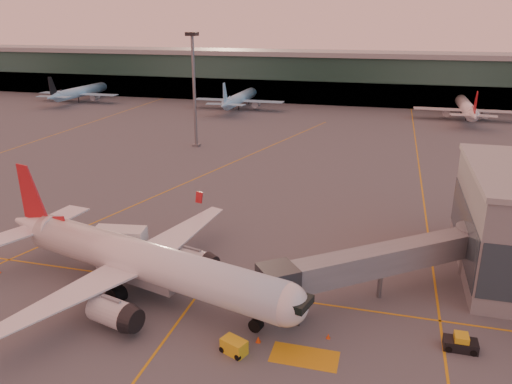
% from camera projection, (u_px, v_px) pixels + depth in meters
% --- Properties ---
extents(ground, '(600.00, 600.00, 0.00)m').
position_uv_depth(ground, '(141.00, 304.00, 52.23)').
color(ground, '#4C4F54').
rests_on(ground, ground).
extents(taxi_markings, '(100.12, 173.00, 0.01)m').
position_uv_depth(taxi_markings, '(217.00, 177.00, 94.60)').
color(taxi_markings, orange).
rests_on(taxi_markings, ground).
extents(terminal, '(400.00, 20.00, 17.60)m').
position_uv_depth(terminal, '(326.00, 77.00, 178.62)').
color(terminal, '#19382D').
rests_on(terminal, ground).
extents(mast_west_near, '(2.40, 2.40, 25.60)m').
position_uv_depth(mast_west_near, '(194.00, 82.00, 112.47)').
color(mast_west_near, slate).
rests_on(mast_west_near, ground).
extents(distant_aircraft_row, '(225.00, 34.00, 13.00)m').
position_uv_depth(distant_aircraft_row, '(161.00, 105.00, 173.11)').
color(distant_aircraft_row, '#93D0F6').
rests_on(distant_aircraft_row, ground).
extents(main_airplane, '(39.43, 35.95, 12.08)m').
position_uv_depth(main_airplane, '(139.00, 261.00, 52.98)').
color(main_airplane, white).
rests_on(main_airplane, ground).
extents(jet_bridge, '(24.16, 19.84, 5.95)m').
position_uv_depth(jet_bridge, '(394.00, 259.00, 52.87)').
color(jet_bridge, slate).
rests_on(jet_bridge, ground).
extents(catering_truck, '(6.47, 3.57, 4.75)m').
position_uv_depth(catering_truck, '(121.00, 244.00, 59.79)').
color(catering_truck, '#A9181B').
rests_on(catering_truck, ground).
extents(gpu_cart, '(2.68, 2.19, 1.36)m').
position_uv_depth(gpu_cart, '(234.00, 347.00, 44.42)').
color(gpu_cart, gold).
rests_on(gpu_cart, ground).
extents(pushback_tug, '(2.96, 1.62, 1.52)m').
position_uv_depth(pushback_tug, '(461.00, 343.00, 44.92)').
color(pushback_tug, black).
rests_on(pushback_tug, ground).
extents(cone_nose, '(0.40, 0.40, 0.51)m').
position_uv_depth(cone_nose, '(328.00, 336.00, 46.60)').
color(cone_nose, '#EA480C').
rests_on(cone_nose, ground).
extents(cone_wing_left, '(0.50, 0.50, 0.63)m').
position_uv_depth(cone_wing_left, '(190.00, 232.00, 69.15)').
color(cone_wing_left, '#EA480C').
rests_on(cone_wing_left, ground).
extents(cone_fwd, '(0.48, 0.48, 0.61)m').
position_uv_depth(cone_fwd, '(258.00, 339.00, 46.03)').
color(cone_fwd, '#EA480C').
rests_on(cone_fwd, ground).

